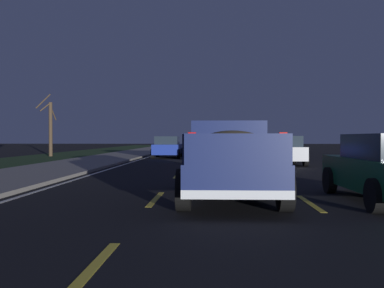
{
  "coord_description": "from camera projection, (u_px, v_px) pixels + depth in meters",
  "views": [
    {
      "loc": [
        -0.03,
        0.42,
        1.46
      ],
      "look_at": [
        12.26,
        1.0,
        1.27
      ],
      "focal_mm": 39.5,
      "sensor_mm": 36.0,
      "label": 1
    }
  ],
  "objects": [
    {
      "name": "bare_tree_far",
      "position": [
        50.0,
        126.0,
        32.78
      ],
      "size": [
        1.42,
        1.28,
        4.86
      ],
      "color": "#423323",
      "rests_on": "ground"
    },
    {
      "name": "ground",
      "position": [
        218.0,
        160.0,
        27.0
      ],
      "size": [
        144.0,
        144.0,
        0.0
      ],
      "primitive_type": "plane",
      "color": "black"
    },
    {
      "name": "sedan_blue",
      "position": [
        168.0,
        147.0,
        30.34
      ],
      "size": [
        4.42,
        2.05,
        1.54
      ],
      "color": "navy",
      "rests_on": "ground"
    },
    {
      "name": "lane_markings",
      "position": [
        175.0,
        158.0,
        30.63
      ],
      "size": [
        108.0,
        7.04,
        0.01
      ],
      "color": "yellow",
      "rests_on": "ground"
    },
    {
      "name": "sidewalk_shoulder",
      "position": [
        103.0,
        159.0,
        27.35
      ],
      "size": [
        108.0,
        4.0,
        0.12
      ],
      "primitive_type": "cube",
      "color": "gray",
      "rests_on": "ground"
    },
    {
      "name": "pickup_truck",
      "position": [
        229.0,
        157.0,
        10.16
      ],
      "size": [
        5.44,
        2.32,
        1.87
      ],
      "color": "#141E4C",
      "rests_on": "ground"
    },
    {
      "name": "grass_verge",
      "position": [
        28.0,
        160.0,
        27.59
      ],
      "size": [
        108.0,
        6.0,
        0.01
      ],
      "primitive_type": "cube",
      "color": "#1E3819",
      "rests_on": "ground"
    },
    {
      "name": "sedan_red",
      "position": [
        218.0,
        148.0,
        26.42
      ],
      "size": [
        4.41,
        2.04,
        1.54
      ],
      "color": "maroon",
      "rests_on": "ground"
    },
    {
      "name": "sedan_silver",
      "position": [
        283.0,
        150.0,
        22.9
      ],
      "size": [
        4.4,
        2.02,
        1.54
      ],
      "color": "#B2B5BA",
      "rests_on": "ground"
    }
  ]
}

